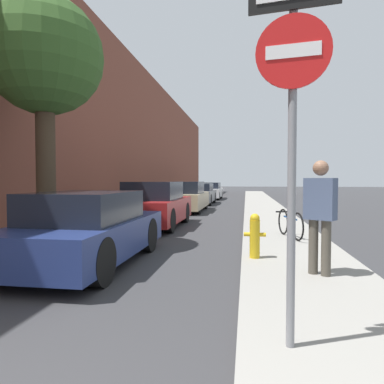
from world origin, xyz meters
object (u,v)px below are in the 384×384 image
at_px(fire_hydrant, 255,235).
at_px(parked_car_champagne, 184,197).
at_px(parked_car_navy, 88,230).
at_px(bicycle, 290,224).
at_px(parked_car_white, 210,191).
at_px(parked_car_grey, 200,194).
at_px(street_tree_near, 44,59).
at_px(pedestrian, 320,210).
at_px(traffic_sign_post, 292,109).
at_px(parked_car_red, 155,205).

bearing_deg(fire_hydrant, parked_car_champagne, 107.17).
bearing_deg(parked_car_navy, parked_car_champagne, 90.84).
bearing_deg(bicycle, parked_car_white, 87.98).
distance_m(parked_car_grey, street_tree_near, 15.03).
xyz_separation_m(fire_hydrant, pedestrian, (0.92, -0.96, 0.54)).
relative_size(street_tree_near, fire_hydrant, 6.65).
bearing_deg(street_tree_near, traffic_sign_post, -40.32).
height_order(parked_car_red, parked_car_champagne, parked_car_red).
relative_size(parked_car_navy, parked_car_champagne, 0.90).
bearing_deg(pedestrian, traffic_sign_post, 105.98).
distance_m(parked_car_navy, traffic_sign_post, 4.49).
bearing_deg(parked_car_champagne, parked_car_navy, -89.16).
distance_m(parked_car_champagne, parked_car_white, 10.56).
distance_m(parked_car_white, street_tree_near, 20.31).
bearing_deg(parked_car_red, bicycle, -28.52).
distance_m(parked_car_navy, street_tree_near, 3.92).
distance_m(parked_car_red, street_tree_near, 5.34).
height_order(parked_car_navy, bicycle, parked_car_navy).
bearing_deg(parked_car_white, parked_car_champagne, -90.60).
xyz_separation_m(parked_car_white, pedestrian, (3.91, -21.55, 0.45)).
distance_m(parked_car_grey, parked_car_white, 5.41).
bearing_deg(bicycle, traffic_sign_post, -110.97).
bearing_deg(pedestrian, parked_car_champagne, -37.23).
distance_m(street_tree_near, pedestrian, 6.34).
relative_size(traffic_sign_post, pedestrian, 1.77).
xyz_separation_m(parked_car_navy, parked_car_grey, (-0.10, 15.65, -0.01)).
bearing_deg(parked_car_grey, pedestrian, -76.21).
bearing_deg(parked_car_navy, parked_car_grey, 90.35).
bearing_deg(parked_car_grey, parked_car_red, -90.08).
relative_size(parked_car_champagne, street_tree_near, 0.82).
height_order(parked_car_red, traffic_sign_post, traffic_sign_post).
bearing_deg(pedestrian, parked_car_navy, 25.51).
height_order(fire_hydrant, bicycle, fire_hydrant).
relative_size(pedestrian, bicycle, 1.08).
distance_m(street_tree_near, bicycle, 6.68).
xyz_separation_m(parked_car_white, fire_hydrant, (2.99, -20.59, -0.10)).
bearing_deg(parked_car_grey, bicycle, -72.91).
height_order(parked_car_grey, bicycle, parked_car_grey).
relative_size(parked_car_red, bicycle, 2.53).
height_order(parked_car_champagne, parked_car_grey, parked_car_champagne).
bearing_deg(pedestrian, parked_car_grey, -43.53).
relative_size(street_tree_near, pedestrian, 3.14).
relative_size(parked_car_white, fire_hydrant, 5.57).
relative_size(parked_car_grey, fire_hydrant, 5.50).
relative_size(parked_car_grey, bicycle, 2.80).
bearing_deg(pedestrian, parked_car_red, -21.30).
xyz_separation_m(parked_car_champagne, parked_car_white, (0.11, 10.56, -0.05)).
relative_size(fire_hydrant, bicycle, 0.51).
height_order(fire_hydrant, pedestrian, pedestrian).
bearing_deg(parked_car_grey, traffic_sign_post, -80.02).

